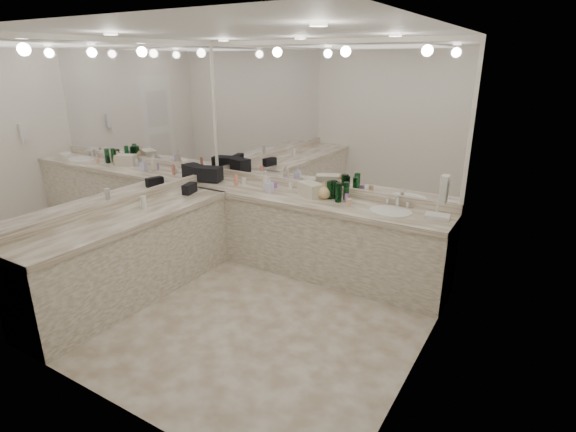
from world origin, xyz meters
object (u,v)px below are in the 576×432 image
Objects in this scene: black_toiletry_bag at (209,175)px; soap_bottle_c at (324,190)px; sink at (391,212)px; wall_phone at (444,189)px; cream_cosmetic_case at (311,189)px; soap_bottle_a at (266,180)px; soap_bottle_b at (269,185)px; hand_towel at (437,216)px.

black_toiletry_bag is 1.61m from soap_bottle_c.
sink is 1.83× the size of wall_phone.
wall_phone is at bearing -21.81° from soap_bottle_c.
cream_cosmetic_case is 0.61m from soap_bottle_a.
soap_bottle_a is (-1.59, 0.05, 0.12)m from sink.
soap_bottle_a is (-0.61, -0.02, 0.03)m from cream_cosmetic_case.
black_toiletry_bag is (-2.41, -0.02, 0.09)m from sink.
soap_bottle_b is (0.94, -0.02, -0.00)m from black_toiletry_bag.
soap_bottle_a reaches higher than soap_bottle_c.
soap_bottle_a reaches higher than hand_towel.
sink is 1.89× the size of hand_towel.
soap_bottle_c is at bearing 23.38° from cream_cosmetic_case.
soap_bottle_b is at bearing -177.47° from hand_towel.
black_toiletry_bag is 1.44m from cream_cosmetic_case.
cream_cosmetic_case is 1.23× the size of hand_towel.
cream_cosmetic_case is at bearing 1.71° from soap_bottle_a.
cream_cosmetic_case is 0.51m from soap_bottle_b.
soap_bottle_c is (-1.41, 0.56, -0.35)m from wall_phone.
hand_towel is 1.30× the size of soap_bottle_b.
wall_phone is (0.61, -0.50, 0.46)m from sink.
hand_towel is 2.05m from soap_bottle_a.
black_toiletry_bag is 1.37× the size of soap_bottle_a.
soap_bottle_c reaches higher than soap_bottle_b.
soap_bottle_b is at bearing -142.47° from cream_cosmetic_case.
soap_bottle_c is at bearing 178.78° from hand_towel.
soap_bottle_b is at bearing 167.72° from wall_phone.
cream_cosmetic_case is 1.44m from hand_towel.
wall_phone reaches higher than soap_bottle_b.
soap_bottle_b is at bearing -178.12° from sink.
cream_cosmetic_case is 1.25× the size of soap_bottle_a.
black_toiletry_bag is at bearing -151.97° from cream_cosmetic_case.
soap_bottle_a reaches higher than black_toiletry_bag.
black_toiletry_bag is 1.35× the size of hand_towel.
wall_phone is at bearing -39.57° from sink.
black_toiletry_bag is at bearing 178.56° from soap_bottle_b.
black_toiletry_bag is at bearing -178.77° from hand_towel.
soap_bottle_a is at bearing 140.75° from soap_bottle_b.
black_toiletry_bag is at bearing -174.92° from soap_bottle_a.
wall_phone is 1.72m from cream_cosmetic_case.
soap_bottle_a is at bearing -178.88° from soap_bottle_c.
black_toiletry_bag and soap_bottle_b have the same top height.
soap_bottle_a is at bearing 178.25° from sink.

